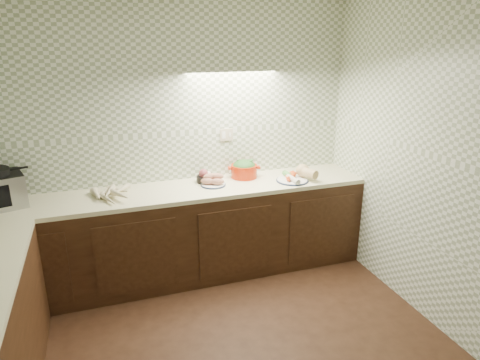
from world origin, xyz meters
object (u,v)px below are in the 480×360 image
object	(u,v)px
sweet_potato_plate	(213,181)
dutch_oven	(244,169)
parsnip_pile	(102,194)
veg_plate	(297,174)
onion_bowl	(205,177)

from	to	relation	value
sweet_potato_plate	dutch_oven	xyz separation A→B (m)	(0.36, 0.13, 0.05)
sweet_potato_plate	dutch_oven	world-z (taller)	dutch_oven
parsnip_pile	veg_plate	world-z (taller)	veg_plate
dutch_oven	veg_plate	bearing A→B (deg)	-13.10
dutch_oven	sweet_potato_plate	bearing A→B (deg)	-147.05
onion_bowl	veg_plate	bearing A→B (deg)	-13.73
parsnip_pile	sweet_potato_plate	bearing A→B (deg)	0.25
onion_bowl	veg_plate	world-z (taller)	veg_plate
parsnip_pile	dutch_oven	xyz separation A→B (m)	(1.37, 0.13, 0.05)
dutch_oven	veg_plate	distance (m)	0.53
onion_bowl	dutch_oven	distance (m)	0.41
parsnip_pile	dutch_oven	bearing A→B (deg)	5.60
sweet_potato_plate	onion_bowl	xyz separation A→B (m)	(-0.05, 0.11, 0.01)
parsnip_pile	sweet_potato_plate	size ratio (longest dim) A/B	1.82
dutch_oven	veg_plate	size ratio (longest dim) A/B	0.84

